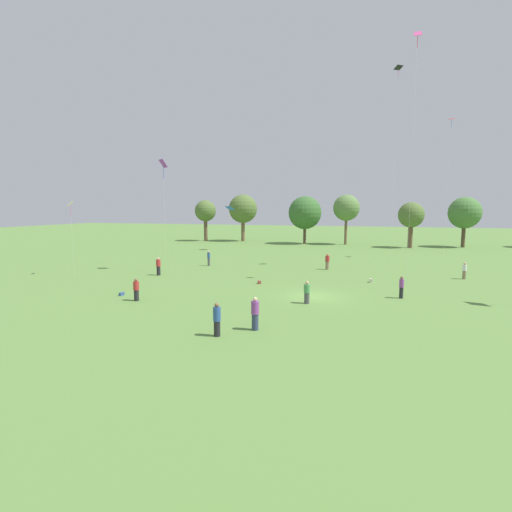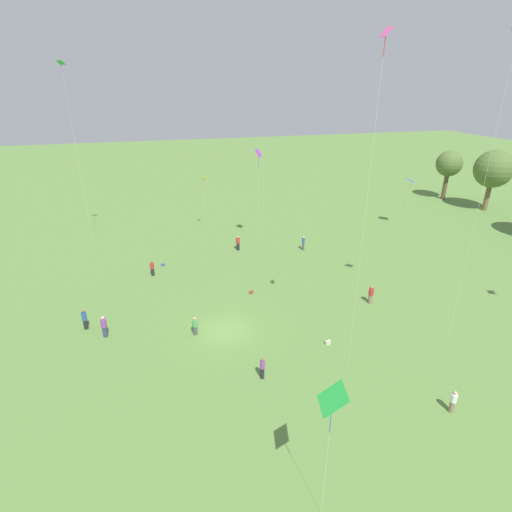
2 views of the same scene
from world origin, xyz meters
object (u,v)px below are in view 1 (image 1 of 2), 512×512
at_px(person_3, 255,314).
at_px(person_6, 307,293).
at_px(kite_6, 230,209).
at_px(picnic_bag_2, 259,282).
at_px(person_0, 136,290).
at_px(person_1, 158,266).
at_px(person_9, 401,287).
at_px(kite_3, 71,207).
at_px(picnic_bag_0, 371,281).
at_px(kite_2, 398,86).
at_px(picnic_bag_1, 122,294).
at_px(person_4, 464,271).
at_px(person_5, 327,262).
at_px(kite_7, 451,130).
at_px(kite_0, 163,167).
at_px(person_2, 209,258).
at_px(kite_4, 416,65).
at_px(person_8, 217,320).

height_order(person_3, person_6, person_3).
distance_m(kite_6, picnic_bag_2, 28.87).
distance_m(person_0, person_6, 12.23).
distance_m(person_1, person_9, 22.89).
xyz_separation_m(kite_3, picnic_bag_0, (28.23, 4.94, -6.56)).
distance_m(kite_2, picnic_bag_1, 34.72).
bearing_deg(person_4, person_6, -18.24).
bearing_deg(kite_6, person_6, -172.65).
distance_m(person_3, person_4, 25.20).
bearing_deg(person_5, kite_7, -141.95).
relative_size(person_4, kite_0, 0.14).
xyz_separation_m(person_1, picnic_bag_1, (2.21, -9.03, -0.76)).
relative_size(person_9, picnic_bag_0, 3.72).
height_order(person_0, person_2, person_2).
xyz_separation_m(person_0, person_3, (10.27, -4.08, 0.10)).
bearing_deg(kite_4, person_0, -103.49).
bearing_deg(kite_6, person_8, 177.86).
relative_size(person_2, kite_0, 0.15).
xyz_separation_m(person_1, kite_7, (28.97, 21.95, 15.44)).
xyz_separation_m(person_5, kite_4, (7.74, -6.29, 17.58)).
distance_m(kite_0, kite_3, 9.87).
bearing_deg(person_3, person_6, -177.99).
distance_m(person_3, kite_7, 41.90).
distance_m(person_1, person_5, 17.85).
distance_m(person_2, picnic_bag_1, 16.61).
distance_m(person_2, kite_3, 15.43).
bearing_deg(picnic_bag_1, person_4, 30.69).
bearing_deg(picnic_bag_1, person_6, 6.92).
bearing_deg(person_1, person_2, -14.06).
bearing_deg(person_2, person_4, 98.15).
relative_size(kite_3, picnic_bag_0, 16.45).
height_order(kite_0, kite_2, kite_2).
bearing_deg(kite_3, person_5, 114.37).
bearing_deg(kite_7, person_3, -39.26).
distance_m(kite_7, picnic_bag_1, 44.03).
xyz_separation_m(person_2, kite_0, (-2.84, -4.80, 9.94)).
distance_m(person_2, person_4, 26.58).
height_order(person_0, kite_6, kite_6).
distance_m(kite_2, kite_6, 29.66).
bearing_deg(kite_2, kite_7, -115.04).
bearing_deg(person_4, kite_4, -28.25).
bearing_deg(person_5, kite_2, -161.39).
bearing_deg(picnic_bag_2, picnic_bag_0, 20.83).
distance_m(person_4, kite_4, 18.90).
distance_m(person_4, picnic_bag_0, 9.42).
distance_m(picnic_bag_0, picnic_bag_1, 21.35).
xyz_separation_m(kite_7, picnic_bag_0, (-8.68, -19.63, -16.16)).
bearing_deg(person_0, person_8, -111.74).
distance_m(person_0, kite_2, 33.90).
relative_size(person_3, person_6, 1.16).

